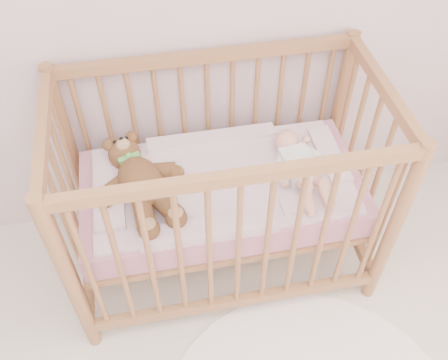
{
  "coord_description": "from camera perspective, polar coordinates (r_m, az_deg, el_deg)",
  "views": [
    {
      "loc": [
        0.01,
        0.18,
        2.16
      ],
      "look_at": [
        0.27,
        1.55,
        0.62
      ],
      "focal_mm": 40.0,
      "sensor_mm": 36.0,
      "label": 1
    }
  ],
  "objects": [
    {
      "name": "crib",
      "position": [
        2.2,
        -0.24,
        -1.15
      ],
      "size": [
        1.36,
        0.76,
        1.0
      ],
      "primitive_type": null,
      "color": "#A86F47",
      "rests_on": "floor"
    },
    {
      "name": "mattress",
      "position": [
        2.21,
        -0.24,
        -1.41
      ],
      "size": [
        1.22,
        0.62,
        0.13
      ],
      "primitive_type": "cube",
      "color": "pink",
      "rests_on": "crib"
    },
    {
      "name": "blanket",
      "position": [
        2.16,
        -0.25,
        -0.1
      ],
      "size": [
        1.1,
        0.58,
        0.06
      ],
      "primitive_type": null,
      "color": "#E19BB6",
      "rests_on": "mattress"
    },
    {
      "name": "baby",
      "position": [
        2.16,
        8.58,
        2.08
      ],
      "size": [
        0.28,
        0.51,
        0.12
      ],
      "primitive_type": null,
      "rotation": [
        0.0,
        0.0,
        0.1
      ],
      "color": "white",
      "rests_on": "blanket"
    },
    {
      "name": "teddy_bear",
      "position": [
        2.07,
        -9.47,
        -0.24
      ],
      "size": [
        0.54,
        0.65,
        0.16
      ],
      "primitive_type": null,
      "rotation": [
        0.0,
        0.0,
        0.3
      ],
      "color": "brown",
      "rests_on": "blanket"
    }
  ]
}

